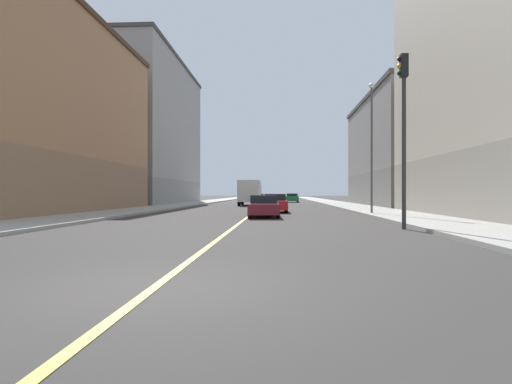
% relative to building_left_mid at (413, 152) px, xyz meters
% --- Properties ---
extents(ground_plane, '(400.00, 400.00, 0.00)m').
position_rel_building_left_mid_xyz_m(ground_plane, '(-16.30, -39.98, -5.90)').
color(ground_plane, '#353230').
rests_on(ground_plane, ground).
extents(sidewalk_left, '(3.95, 168.00, 0.15)m').
position_rel_building_left_mid_xyz_m(sidewalk_left, '(-7.17, 9.02, -5.82)').
color(sidewalk_left, '#9E9B93').
rests_on(sidewalk_left, ground).
extents(sidewalk_right, '(3.95, 168.00, 0.15)m').
position_rel_building_left_mid_xyz_m(sidewalk_right, '(-25.43, 9.02, -5.82)').
color(sidewalk_right, '#9E9B93').
rests_on(sidewalk_right, ground).
extents(lane_center_stripe, '(0.16, 154.00, 0.01)m').
position_rel_building_left_mid_xyz_m(lane_center_stripe, '(-16.30, 9.02, -5.89)').
color(lane_center_stripe, '#E5D14C').
rests_on(lane_center_stripe, ground).
extents(building_left_mid, '(10.68, 21.96, 11.78)m').
position_rel_building_left_mid_xyz_m(building_left_mid, '(0.00, 0.00, 0.00)').
color(building_left_mid, slate).
rests_on(building_left_mid, ground).
extents(building_right_corner, '(10.68, 25.20, 14.11)m').
position_rel_building_left_mid_xyz_m(building_right_corner, '(-32.59, -18.10, 1.17)').
color(building_right_corner, '#8F6B4F').
rests_on(building_right_corner, ground).
extents(building_right_midblock, '(10.68, 26.02, 18.89)m').
position_rel_building_left_mid_xyz_m(building_right_midblock, '(-32.59, 8.77, 3.56)').
color(building_right_midblock, gray).
rests_on(building_right_midblock, ground).
extents(traffic_light_left_near, '(0.40, 0.32, 6.87)m').
position_rel_building_left_mid_xyz_m(traffic_light_left_near, '(-9.56, -29.39, -1.52)').
color(traffic_light_left_near, '#2D2D2D').
rests_on(traffic_light_left_near, ground).
extents(street_lamp_left_near, '(0.36, 0.36, 8.32)m').
position_rel_building_left_mid_xyz_m(street_lamp_left_near, '(-8.54, -19.02, -0.80)').
color(street_lamp_left_near, '#4C4C51').
rests_on(street_lamp_left_near, ground).
extents(car_green, '(1.92, 4.54, 1.33)m').
position_rel_building_left_mid_xyz_m(car_green, '(-12.57, 17.32, -5.23)').
color(car_green, '#1E6B38').
rests_on(car_green, ground).
extents(car_red, '(1.83, 4.22, 1.35)m').
position_rel_building_left_mid_xyz_m(car_red, '(-14.75, -15.40, -5.25)').
color(car_red, red).
rests_on(car_red, ground).
extents(car_maroon, '(1.92, 4.38, 1.29)m').
position_rel_building_left_mid_xyz_m(car_maroon, '(-15.36, -21.54, -5.27)').
color(car_maroon, maroon).
rests_on(car_maroon, ground).
extents(car_black, '(1.85, 4.16, 1.28)m').
position_rel_building_left_mid_xyz_m(car_black, '(-17.86, 24.14, -5.26)').
color(car_black, black).
rests_on(car_black, ground).
extents(box_truck, '(2.42, 6.56, 2.80)m').
position_rel_building_left_mid_xyz_m(box_truck, '(-17.79, 1.18, -4.37)').
color(box_truck, beige).
rests_on(box_truck, ground).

